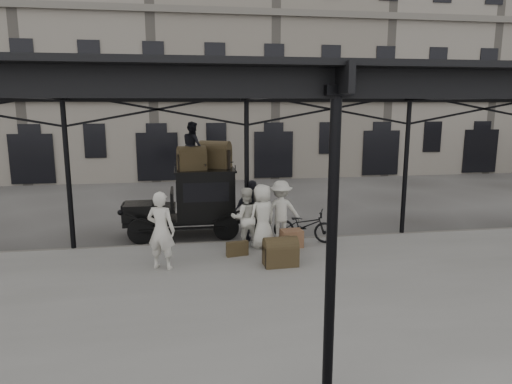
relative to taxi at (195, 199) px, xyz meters
The scene contains 18 objects.
ground 3.81m from the taxi, 65.58° to the right, with size 120.00×120.00×0.00m, color #383533.
platform 5.61m from the taxi, 74.24° to the right, with size 28.00×8.00×0.15m, color slate.
canopy 6.23m from the taxi, 73.41° to the right, with size 22.50×9.00×4.74m.
building_frontage 15.88m from the taxi, 84.21° to the left, with size 64.00×8.00×14.00m, color slate.
taxi is the anchor object (origin of this frame).
porter_left 3.48m from the taxi, 105.56° to the right, with size 0.72×0.47×1.96m, color beige.
porter_midleft 2.38m from the taxi, 54.95° to the right, with size 0.84×0.66×1.73m, color beige.
porter_centre 2.73m from the taxi, 47.92° to the right, with size 0.89×0.58×1.83m, color beige.
porter_official 2.22m from the taxi, 42.09° to the right, with size 1.09×0.45×1.85m, color black.
porter_right 2.90m from the taxi, 30.91° to the right, with size 1.18×0.68×1.83m, color beige.
bicycle 3.63m from the taxi, 27.87° to the right, with size 0.65×1.87×0.98m, color black.
porter_roof 1.72m from the taxi, 107.50° to the right, with size 0.72×0.56×1.49m, color black.
steamer_trunk_roof_near 1.31m from the taxi, 108.07° to the right, with size 0.85×0.52×0.62m, color #41331E, non-canonical shape.
steamer_trunk_roof_far 1.51m from the taxi, 16.81° to the left, with size 0.98×0.60×0.72m, color #41331E, non-canonical shape.
steamer_trunk_platform 4.21m from the taxi, 60.66° to the right, with size 0.85×0.52×0.62m, color #41331E, non-canonical shape.
wicker_hamper 3.52m from the taxi, 38.78° to the right, with size 0.60×0.45×0.50m, color brown.
suitcase_upright 3.79m from the taxi, 49.43° to the right, with size 0.15×0.60×0.45m, color #41331E.
suitcase_flat 3.02m from the taxi, 69.16° to the right, with size 0.60×0.15×0.40m, color #41331E.
Camera 1 is at (-1.84, -11.15, 4.19)m, focal length 32.00 mm.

